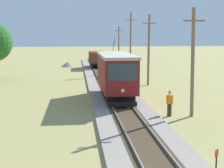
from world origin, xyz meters
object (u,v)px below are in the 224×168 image
object	(u,v)px
red_tram	(116,74)
utility_pole_far	(131,42)
utility_pole_near_tram	(193,61)
utility_pole_distant	(119,45)
utility_pole_mid	(149,49)
track_worker	(170,102)
freight_car	(97,58)
trackside_signal_marker	(216,162)
gravel_pile	(68,64)

from	to	relation	value
red_tram	utility_pole_far	bearing A→B (deg)	77.20
utility_pole_near_tram	utility_pole_distant	bearing A→B (deg)	90.00
utility_pole_mid	utility_pole_distant	world-z (taller)	utility_pole_mid
track_worker	freight_car	bearing A→B (deg)	-2.02
utility_pole_near_tram	trackside_signal_marker	bearing A→B (deg)	-104.05
trackside_signal_marker	freight_car	bearing A→B (deg)	92.71
gravel_pile	track_worker	world-z (taller)	track_worker
freight_car	utility_pole_far	bearing A→B (deg)	-55.79
freight_car	utility_pole_mid	world-z (taller)	utility_pole_mid
red_tram	utility_pole_mid	bearing A→B (deg)	59.44
utility_pole_far	track_worker	xyz separation A→B (m)	(-1.48, -25.22, -3.29)
utility_pole_near_tram	track_worker	world-z (taller)	utility_pole_near_tram
red_tram	trackside_signal_marker	bearing A→B (deg)	-82.90
red_tram	trackside_signal_marker	world-z (taller)	red_tram
track_worker	utility_pole_near_tram	bearing A→B (deg)	-98.27
track_worker	utility_pole_far	bearing A→B (deg)	-10.59
freight_car	trackside_signal_marker	size ratio (longest dim) A/B	4.41
freight_car	utility_pole_distant	xyz separation A→B (m)	(4.37, 6.46, 1.92)
freight_car	utility_pole_near_tram	world-z (taller)	utility_pole_near_tram
utility_pole_near_tram	track_worker	size ratio (longest dim) A/B	4.02
utility_pole_mid	utility_pole_far	xyz separation A→B (m)	(0.00, 11.82, 0.46)
trackside_signal_marker	gravel_pile	size ratio (longest dim) A/B	0.51
red_tram	utility_pole_distant	xyz separation A→B (m)	(4.37, 32.10, 1.28)
utility_pole_distant	trackside_signal_marker	size ratio (longest dim) A/B	5.73
utility_pole_mid	gravel_pile	bearing A→B (deg)	113.36
utility_pole_near_tram	track_worker	bearing A→B (deg)	178.96
utility_pole_distant	track_worker	bearing A→B (deg)	-92.23
trackside_signal_marker	utility_pole_distant	bearing A→B (deg)	87.11
utility_pole_far	trackside_signal_marker	size ratio (longest dim) A/B	7.09
utility_pole_mid	trackside_signal_marker	size ratio (longest dim) A/B	6.31
red_tram	utility_pole_distant	world-z (taller)	utility_pole_distant
utility_pole_far	freight_car	bearing A→B (deg)	124.21
utility_pole_distant	track_worker	xyz separation A→B (m)	(-1.48, -38.11, -2.49)
utility_pole_distant	track_worker	world-z (taller)	utility_pole_distant
utility_pole_near_tram	utility_pole_far	size ratio (longest dim) A/B	0.86
utility_pole_near_tram	gravel_pile	world-z (taller)	utility_pole_near_tram
freight_car	utility_pole_mid	distance (m)	18.89
trackside_signal_marker	track_worker	distance (m)	9.72
freight_car	utility_pole_distant	world-z (taller)	utility_pole_distant
freight_car	gravel_pile	distance (m)	5.47
gravel_pile	track_worker	size ratio (longest dim) A/B	1.31
utility_pole_far	gravel_pile	world-z (taller)	utility_pole_far
red_tram	utility_pole_mid	distance (m)	8.74
utility_pole_mid	freight_car	bearing A→B (deg)	103.47
utility_pole_distant	track_worker	distance (m)	38.22
utility_pole_far	utility_pole_mid	bearing A→B (deg)	-90.00
utility_pole_mid	utility_pole_far	distance (m)	11.82
utility_pole_near_tram	utility_pole_mid	world-z (taller)	utility_pole_mid
track_worker	red_tram	bearing A→B (deg)	18.41
red_tram	freight_car	distance (m)	25.64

